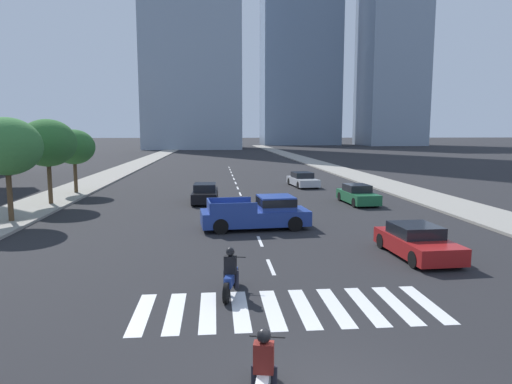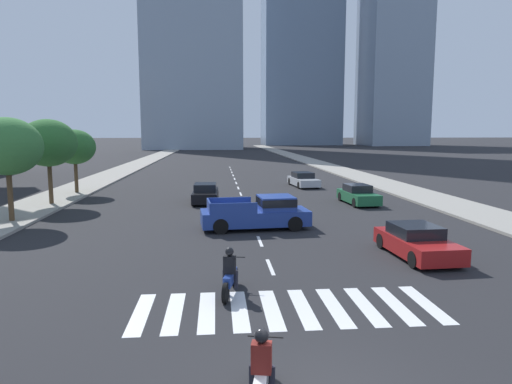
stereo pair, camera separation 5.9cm
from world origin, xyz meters
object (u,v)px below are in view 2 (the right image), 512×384
Objects in this scene: pickup_truck at (260,213)px; sedan_green_0 at (358,195)px; street_tree_second at (48,143)px; street_tree_nearest at (7,147)px; motorcycle_lead at (230,276)px; motorcycle_trailing at (262,375)px; sedan_black_1 at (206,194)px; sedan_red_2 at (417,242)px; sedan_silver_3 at (303,180)px; street_tree_third at (75,147)px.

sedan_green_0 is (7.55, 7.52, -0.20)m from pickup_truck.
pickup_truck is at bearing -32.74° from street_tree_second.
street_tree_nearest is at bearing -79.88° from sedan_green_0.
motorcycle_trailing is (0.39, -5.76, 0.00)m from motorcycle_lead.
motorcycle_trailing reaches higher than sedan_black_1.
motorcycle_trailing reaches higher than sedan_red_2.
motorcycle_trailing reaches higher than sedan_silver_3.
sedan_red_2 is (8.69, -14.95, -0.03)m from sedan_black_1.
sedan_red_2 is (5.69, -5.85, -0.22)m from pickup_truck.
sedan_silver_3 is 0.86× the size of street_tree_nearest.
sedan_silver_3 is at bearing -43.40° from sedan_black_1.
motorcycle_lead reaches higher than sedan_silver_3.
motorcycle_lead is at bearing -32.25° from sedan_green_0.
street_tree_nearest is at bearing 56.42° from motorcycle_lead.
street_tree_second reaches higher than sedan_red_2.
sedan_black_1 is 12.35m from sedan_silver_3.
street_tree_second reaches higher than sedan_silver_3.
street_tree_third is (0.00, 11.74, -0.41)m from street_tree_nearest.
street_tree_third reaches higher than pickup_truck.
street_tree_nearest is 0.99× the size of street_tree_second.
street_tree_third is (-13.35, 14.27, 2.95)m from pickup_truck.
motorcycle_lead is 19.40m from sedan_green_0.
motorcycle_lead is 0.46× the size of sedan_black_1.
sedan_green_0 is 13.49m from sedan_red_2.
sedan_silver_3 is at bearing -0.92° from motorcycle_trailing.
motorcycle_lead is at bearing -21.20° from sedan_silver_3.
street_tree_nearest reaches higher than street_tree_third.
motorcycle_lead reaches higher than sedan_black_1.
pickup_truck is 1.01× the size of street_tree_nearest.
street_tree_nearest is at bearing -116.64° from sedan_red_2.
sedan_red_2 is at bearing -11.20° from sedan_green_0.
sedan_black_1 is 0.81× the size of street_tree_second.
motorcycle_lead is at bearing -46.18° from street_tree_nearest.
motorcycle_lead is 26.56m from street_tree_third.
street_tree_third reaches higher than sedan_silver_3.
street_tree_second reaches higher than sedan_black_1.
pickup_truck is (1.85, 9.46, 0.23)m from motorcycle_lead.
pickup_truck is 8.16m from sedan_red_2.
sedan_green_0 is at bearing -2.93° from street_tree_second.
sedan_green_0 is at bearing -97.16° from sedan_black_1.
sedan_red_2 is 23.71m from sedan_silver_3.
pickup_truck is 1.30× the size of sedan_green_0.
sedan_red_2 is 0.77× the size of street_tree_second.
street_tree_nearest reaches higher than sedan_green_0.
motorcycle_trailing is 31.96m from street_tree_third.
street_tree_nearest reaches higher than motorcycle_lead.
sedan_green_0 is 0.87× the size of street_tree_third.
motorcycle_trailing is 0.37× the size of street_tree_nearest.
sedan_green_0 is at bearing 39.93° from pickup_truck.
sedan_black_1 is at bearing -50.55° from sedan_silver_3.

